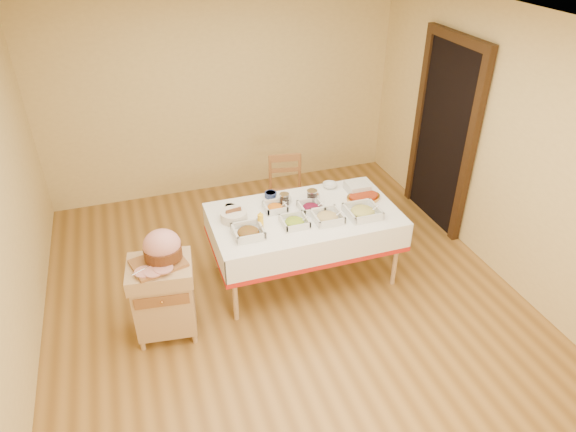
# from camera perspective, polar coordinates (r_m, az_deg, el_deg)

# --- Properties ---
(room_shell) EXTENTS (5.00, 5.00, 5.00)m
(room_shell) POSITION_cam_1_polar(r_m,az_deg,el_deg) (4.39, -0.38, 3.70)
(room_shell) COLOR olive
(room_shell) RESTS_ON ground
(doorway) EXTENTS (0.09, 1.10, 2.20)m
(doorway) POSITION_cam_1_polar(r_m,az_deg,el_deg) (6.14, 17.01, 8.87)
(doorway) COLOR black
(doorway) RESTS_ON ground
(dining_table) EXTENTS (1.82, 1.02, 0.76)m
(dining_table) POSITION_cam_1_polar(r_m,az_deg,el_deg) (5.08, 1.81, -1.25)
(dining_table) COLOR tan
(dining_table) RESTS_ON ground
(butcher_cart) EXTENTS (0.59, 0.52, 0.77)m
(butcher_cart) POSITION_cam_1_polar(r_m,az_deg,el_deg) (4.64, -13.65, -8.50)
(butcher_cart) COLOR tan
(butcher_cart) RESTS_ON ground
(dining_chair) EXTENTS (0.46, 0.45, 0.90)m
(dining_chair) POSITION_cam_1_polar(r_m,az_deg,el_deg) (5.93, -0.14, 2.51)
(dining_chair) COLOR brown
(dining_chair) RESTS_ON ground
(ham_on_board) EXTENTS (0.45, 0.42, 0.29)m
(ham_on_board) POSITION_cam_1_polar(r_m,az_deg,el_deg) (4.40, -13.87, -3.57)
(ham_on_board) COLOR brown
(ham_on_board) RESTS_ON butcher_cart
(serving_dish_a) EXTENTS (0.27, 0.27, 0.12)m
(serving_dish_a) POSITION_cam_1_polar(r_m,az_deg,el_deg) (4.66, -4.43, -1.76)
(serving_dish_a) COLOR silver
(serving_dish_a) RESTS_ON dining_table
(serving_dish_b) EXTENTS (0.24, 0.24, 0.10)m
(serving_dish_b) POSITION_cam_1_polar(r_m,az_deg,el_deg) (4.80, 0.74, -0.63)
(serving_dish_b) COLOR silver
(serving_dish_b) RESTS_ON dining_table
(serving_dish_c) EXTENTS (0.27, 0.27, 0.11)m
(serving_dish_c) POSITION_cam_1_polar(r_m,az_deg,el_deg) (4.88, 4.40, -0.08)
(serving_dish_c) COLOR silver
(serving_dish_c) RESTS_ON dining_table
(serving_dish_d) EXTENTS (0.31, 0.31, 0.12)m
(serving_dish_d) POSITION_cam_1_polar(r_m,az_deg,el_deg) (5.00, 8.29, 0.50)
(serving_dish_d) COLOR silver
(serving_dish_d) RESTS_ON dining_table
(serving_dish_e) EXTENTS (0.22, 0.21, 0.10)m
(serving_dish_e) POSITION_cam_1_polar(r_m,az_deg,el_deg) (5.03, -1.44, 1.00)
(serving_dish_e) COLOR silver
(serving_dish_e) RESTS_ON dining_table
(serving_dish_f) EXTENTS (0.24, 0.22, 0.11)m
(serving_dish_f) POSITION_cam_1_polar(r_m,az_deg,el_deg) (5.03, 2.57, 1.00)
(serving_dish_f) COLOR silver
(serving_dish_f) RESTS_ON dining_table
(small_bowl_left) EXTENTS (0.11, 0.11, 0.05)m
(small_bowl_left) POSITION_cam_1_polar(r_m,az_deg,el_deg) (5.06, -6.47, 0.95)
(small_bowl_left) COLOR silver
(small_bowl_left) RESTS_ON dining_table
(small_bowl_mid) EXTENTS (0.12, 0.12, 0.05)m
(small_bowl_mid) POSITION_cam_1_polar(r_m,az_deg,el_deg) (5.25, -1.94, 2.41)
(small_bowl_mid) COLOR navy
(small_bowl_mid) RESTS_ON dining_table
(small_bowl_right) EXTENTS (0.10, 0.10, 0.05)m
(small_bowl_right) POSITION_cam_1_polar(r_m,az_deg,el_deg) (5.24, 3.00, 2.25)
(small_bowl_right) COLOR silver
(small_bowl_right) RESTS_ON dining_table
(bowl_white_imported) EXTENTS (0.19, 0.19, 0.04)m
(bowl_white_imported) POSITION_cam_1_polar(r_m,az_deg,el_deg) (5.17, -0.49, 1.81)
(bowl_white_imported) COLOR silver
(bowl_white_imported) RESTS_ON dining_table
(bowl_small_imported) EXTENTS (0.17, 0.17, 0.05)m
(bowl_small_imported) POSITION_cam_1_polar(r_m,az_deg,el_deg) (5.45, 4.66, 3.41)
(bowl_small_imported) COLOR silver
(bowl_small_imported) RESTS_ON dining_table
(preserve_jar_left) EXTENTS (0.10, 0.10, 0.12)m
(preserve_jar_left) POSITION_cam_1_polar(r_m,az_deg,el_deg) (5.10, -0.41, 1.81)
(preserve_jar_left) COLOR silver
(preserve_jar_left) RESTS_ON dining_table
(preserve_jar_right) EXTENTS (0.11, 0.11, 0.13)m
(preserve_jar_right) POSITION_cam_1_polar(r_m,az_deg,el_deg) (5.15, 2.68, 2.13)
(preserve_jar_right) COLOR silver
(preserve_jar_right) RESTS_ON dining_table
(mustard_bottle) EXTENTS (0.06, 0.06, 0.18)m
(mustard_bottle) POSITION_cam_1_polar(r_m,az_deg,el_deg) (4.74, -3.07, -0.48)
(mustard_bottle) COLOR yellow
(mustard_bottle) RESTS_ON dining_table
(bread_basket) EXTENTS (0.26, 0.26, 0.11)m
(bread_basket) POSITION_cam_1_polar(r_m,az_deg,el_deg) (4.89, -6.04, 0.04)
(bread_basket) COLOR silver
(bread_basket) RESTS_ON dining_table
(plate_stack) EXTENTS (0.22, 0.22, 0.09)m
(plate_stack) POSITION_cam_1_polar(r_m,az_deg,el_deg) (5.40, 7.68, 3.20)
(plate_stack) COLOR silver
(plate_stack) RESTS_ON dining_table
(brass_platter) EXTENTS (0.35, 0.25, 0.05)m
(brass_platter) POSITION_cam_1_polar(r_m,az_deg,el_deg) (5.28, 8.38, 2.10)
(brass_platter) COLOR #C78938
(brass_platter) RESTS_ON dining_table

